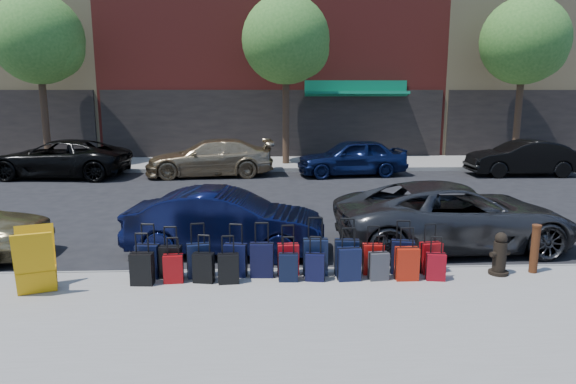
{
  "coord_description": "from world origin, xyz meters",
  "views": [
    {
      "loc": [
        -0.37,
        -13.44,
        3.36
      ],
      "look_at": [
        0.13,
        -1.5,
        1.0
      ],
      "focal_mm": 32.0,
      "sensor_mm": 36.0,
      "label": 1
    }
  ],
  "objects_px": {
    "bollard": "(535,248)",
    "car_far_3": "(523,158)",
    "car_far_2": "(352,157)",
    "car_far_0": "(59,159)",
    "tree_left": "(42,41)",
    "car_far_1": "(210,158)",
    "tree_right": "(527,43)",
    "suitcase_front_5": "(288,259)",
    "display_rack": "(35,261)",
    "fire_hydrant": "(500,255)",
    "car_near_1": "(226,222)",
    "car_near_2": "(454,215)",
    "tree_center": "(289,42)"
  },
  "relations": [
    {
      "from": "bollard",
      "to": "car_far_3",
      "type": "height_order",
      "value": "car_far_3"
    },
    {
      "from": "car_far_2",
      "to": "car_far_3",
      "type": "bearing_deg",
      "value": 80.97
    },
    {
      "from": "car_far_0",
      "to": "car_far_3",
      "type": "relative_size",
      "value": 1.24
    },
    {
      "from": "tree_left",
      "to": "car_far_1",
      "type": "distance_m",
      "value": 8.96
    },
    {
      "from": "car_far_0",
      "to": "car_far_2",
      "type": "distance_m",
      "value": 11.55
    },
    {
      "from": "tree_right",
      "to": "suitcase_front_5",
      "type": "relative_size",
      "value": 8.09
    },
    {
      "from": "bollard",
      "to": "display_rack",
      "type": "xyz_separation_m",
      "value": [
        -8.51,
        -0.55,
        0.06
      ]
    },
    {
      "from": "car_far_0",
      "to": "car_far_2",
      "type": "bearing_deg",
      "value": 94.56
    },
    {
      "from": "suitcase_front_5",
      "to": "car_far_0",
      "type": "relative_size",
      "value": 0.17
    },
    {
      "from": "tree_left",
      "to": "fire_hydrant",
      "type": "xyz_separation_m",
      "value": [
        13.6,
        -14.41,
        -4.91
      ]
    },
    {
      "from": "car_near_1",
      "to": "bollard",
      "type": "bearing_deg",
      "value": -101.51
    },
    {
      "from": "display_rack",
      "to": "car_near_2",
      "type": "bearing_deg",
      "value": -1.19
    },
    {
      "from": "bollard",
      "to": "car_far_1",
      "type": "height_order",
      "value": "car_far_1"
    },
    {
      "from": "bollard",
      "to": "car_far_2",
      "type": "bearing_deg",
      "value": 96.69
    },
    {
      "from": "fire_hydrant",
      "to": "car_near_1",
      "type": "relative_size",
      "value": 0.19
    },
    {
      "from": "car_far_0",
      "to": "car_far_2",
      "type": "xyz_separation_m",
      "value": [
        11.55,
        -0.05,
        -0.0
      ]
    },
    {
      "from": "fire_hydrant",
      "to": "car_near_2",
      "type": "bearing_deg",
      "value": 74.51
    },
    {
      "from": "fire_hydrant",
      "to": "display_rack",
      "type": "relative_size",
      "value": 0.73
    },
    {
      "from": "car_far_1",
      "to": "car_far_2",
      "type": "xyz_separation_m",
      "value": [
        5.67,
        -0.14,
        0.01
      ]
    },
    {
      "from": "tree_right",
      "to": "suitcase_front_5",
      "type": "distance_m",
      "value": 18.78
    },
    {
      "from": "suitcase_front_5",
      "to": "bollard",
      "type": "xyz_separation_m",
      "value": [
        4.41,
        -0.08,
        0.17
      ]
    },
    {
      "from": "tree_left",
      "to": "car_near_1",
      "type": "bearing_deg",
      "value": -55.47
    },
    {
      "from": "car_far_2",
      "to": "display_rack",
      "type": "bearing_deg",
      "value": -36.95
    },
    {
      "from": "fire_hydrant",
      "to": "car_far_1",
      "type": "bearing_deg",
      "value": 100.99
    },
    {
      "from": "tree_right",
      "to": "tree_center",
      "type": "bearing_deg",
      "value": 180.0
    },
    {
      "from": "car_far_2",
      "to": "tree_left",
      "type": "bearing_deg",
      "value": -108.32
    },
    {
      "from": "car_far_2",
      "to": "car_far_3",
      "type": "distance_m",
      "value": 6.87
    },
    {
      "from": "tree_left",
      "to": "tree_right",
      "type": "xyz_separation_m",
      "value": [
        21.0,
        0.0,
        0.0
      ]
    },
    {
      "from": "display_rack",
      "to": "car_far_3",
      "type": "bearing_deg",
      "value": 21.05
    },
    {
      "from": "tree_left",
      "to": "fire_hydrant",
      "type": "relative_size",
      "value": 9.46
    },
    {
      "from": "tree_left",
      "to": "suitcase_front_5",
      "type": "bearing_deg",
      "value": -55.37
    },
    {
      "from": "fire_hydrant",
      "to": "car_far_2",
      "type": "bearing_deg",
      "value": 76.27
    },
    {
      "from": "tree_right",
      "to": "display_rack",
      "type": "bearing_deg",
      "value": -135.66
    },
    {
      "from": "bollard",
      "to": "car_near_1",
      "type": "height_order",
      "value": "car_near_1"
    },
    {
      "from": "suitcase_front_5",
      "to": "car_far_3",
      "type": "height_order",
      "value": "car_far_3"
    },
    {
      "from": "bollard",
      "to": "car_far_2",
      "type": "relative_size",
      "value": 0.2
    },
    {
      "from": "bollard",
      "to": "car_near_2",
      "type": "height_order",
      "value": "car_near_2"
    },
    {
      "from": "suitcase_front_5",
      "to": "car_far_3",
      "type": "relative_size",
      "value": 0.21
    },
    {
      "from": "car_far_1",
      "to": "car_far_2",
      "type": "bearing_deg",
      "value": 83.33
    },
    {
      "from": "fire_hydrant",
      "to": "car_far_0",
      "type": "distance_m",
      "value": 17.04
    },
    {
      "from": "tree_left",
      "to": "tree_right",
      "type": "relative_size",
      "value": 1.0
    },
    {
      "from": "bollard",
      "to": "car_far_1",
      "type": "xyz_separation_m",
      "value": [
        -7.04,
        11.85,
        0.13
      ]
    },
    {
      "from": "tree_left",
      "to": "suitcase_front_5",
      "type": "relative_size",
      "value": 8.09
    },
    {
      "from": "suitcase_front_5",
      "to": "display_rack",
      "type": "xyz_separation_m",
      "value": [
        -4.1,
        -0.63,
        0.24
      ]
    },
    {
      "from": "tree_left",
      "to": "car_near_1",
      "type": "height_order",
      "value": "tree_left"
    },
    {
      "from": "car_near_2",
      "to": "tree_center",
      "type": "bearing_deg",
      "value": 10.9
    },
    {
      "from": "display_rack",
      "to": "car_near_1",
      "type": "xyz_separation_m",
      "value": [
        2.88,
        2.35,
        0.01
      ]
    },
    {
      "from": "bollard",
      "to": "tree_center",
      "type": "bearing_deg",
      "value": 104.69
    },
    {
      "from": "display_rack",
      "to": "car_far_1",
      "type": "distance_m",
      "value": 12.48
    },
    {
      "from": "fire_hydrant",
      "to": "car_far_3",
      "type": "relative_size",
      "value": 0.18
    }
  ]
}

